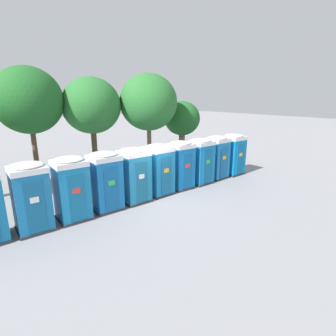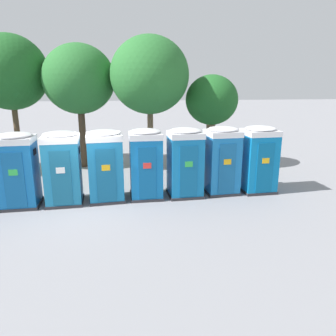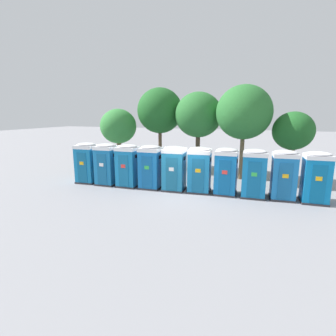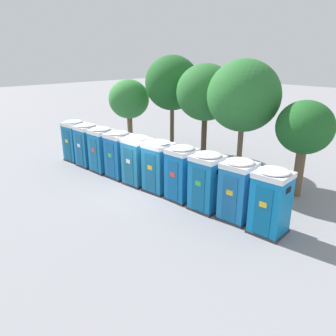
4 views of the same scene
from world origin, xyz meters
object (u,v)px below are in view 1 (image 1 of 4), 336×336
at_px(street_tree_1, 182,119).
at_px(portapotty_9, 233,154).
at_px(street_tree_4, 28,101).
at_px(portapotty_4, 134,175).
at_px(portapotty_2, 72,188).
at_px(street_tree_3, 92,106).
at_px(portapotty_5, 159,169).
at_px(portapotty_7, 200,161).
at_px(street_tree_2, 149,103).
at_px(portapotty_8, 216,157).
at_px(portapotty_6, 180,165).
at_px(portapotty_3, 105,181).
at_px(portapotty_1, 31,197).

bearing_deg(street_tree_1, portapotty_9, -78.05).
bearing_deg(street_tree_4, portapotty_4, -60.60).
bearing_deg(portapotty_2, street_tree_3, 60.91).
relative_size(street_tree_1, street_tree_3, 0.76).
height_order(portapotty_5, portapotty_7, same).
bearing_deg(portapotty_2, street_tree_2, 34.47).
height_order(portapotty_8, street_tree_2, street_tree_2).
relative_size(portapotty_5, street_tree_1, 0.57).
xyz_separation_m(portapotty_2, portapotty_9, (10.06, 0.62, -0.00)).
xyz_separation_m(portapotty_5, portapotty_8, (4.31, 0.29, 0.00)).
height_order(portapotty_2, street_tree_2, street_tree_2).
distance_m(portapotty_6, portapotty_9, 4.32).
height_order(portapotty_3, street_tree_1, street_tree_1).
height_order(portapotty_6, portapotty_9, same).
bearing_deg(portapotty_3, street_tree_4, 106.71).
bearing_deg(portapotty_5, portapotty_8, 3.82).
height_order(street_tree_2, street_tree_3, street_tree_2).
height_order(portapotty_2, portapotty_3, same).
xyz_separation_m(portapotty_5, street_tree_2, (1.89, 3.91, 3.11)).
height_order(portapotty_7, street_tree_3, street_tree_3).
height_order(street_tree_1, street_tree_3, street_tree_3).
bearing_deg(portapotty_1, portapotty_2, 2.76).
xyz_separation_m(portapotty_1, portapotty_2, (1.44, 0.07, -0.00)).
distance_m(portapotty_8, street_tree_2, 5.36).
relative_size(portapotty_7, street_tree_4, 0.40).
bearing_deg(street_tree_1, portapotty_2, -153.13).
xyz_separation_m(portapotty_6, street_tree_2, (0.45, 3.81, 3.11)).
bearing_deg(portapotty_3, portapotty_4, 3.08).
bearing_deg(portapotty_5, street_tree_3, 105.46).
relative_size(portapotty_8, street_tree_4, 0.40).
xyz_separation_m(portapotty_2, portapotty_5, (4.31, 0.34, -0.00)).
xyz_separation_m(portapotty_2, portapotty_6, (5.74, 0.44, 0.00)).
relative_size(street_tree_1, street_tree_4, 0.71).
height_order(portapotty_5, portapotty_9, same).
distance_m(street_tree_1, street_tree_2, 3.26).
distance_m(portapotty_4, street_tree_3, 5.88).
relative_size(portapotty_8, portapotty_9, 1.00).
bearing_deg(street_tree_1, portapotty_3, -149.64).
bearing_deg(street_tree_4, portapotty_8, -29.94).
xyz_separation_m(portapotty_4, street_tree_3, (0.07, 5.09, 2.94)).
height_order(portapotty_1, portapotty_9, same).
bearing_deg(portapotty_5, portapotty_9, 2.74).
bearing_deg(street_tree_4, street_tree_1, -6.49).
bearing_deg(street_tree_1, portapotty_4, -144.75).
bearing_deg(portapotty_9, portapotty_2, -176.49).
bearing_deg(street_tree_3, portapotty_1, -129.28).
distance_m(portapotty_7, street_tree_4, 9.68).
bearing_deg(portapotty_4, street_tree_2, 50.73).
bearing_deg(portapotty_4, portapotty_9, 3.40).
bearing_deg(street_tree_4, portapotty_1, -101.54).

